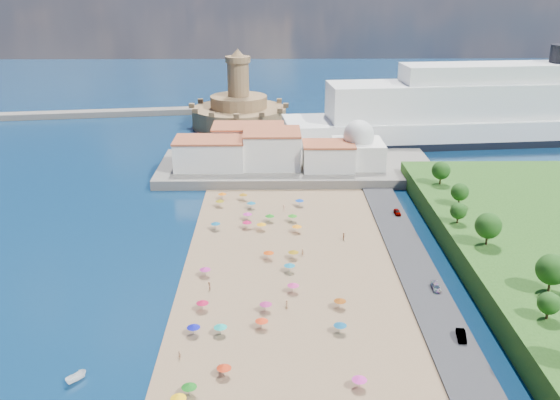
{
  "coord_description": "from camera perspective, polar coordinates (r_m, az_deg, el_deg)",
  "views": [
    {
      "loc": [
        2.03,
        -123.97,
        63.39
      ],
      "look_at": [
        4.0,
        25.0,
        8.0
      ],
      "focal_mm": 40.0,
      "sensor_mm": 36.0,
      "label": 1
    }
  ],
  "objects": [
    {
      "name": "cruise_ship",
      "position": [
        257.5,
        19.4,
        7.47
      ],
      "size": [
        169.05,
        41.0,
        36.61
      ],
      "color": "black",
      "rests_on": "ground"
    },
    {
      "name": "hillside_trees",
      "position": [
        135.25,
        20.04,
        -4.13
      ],
      "size": [
        15.21,
        109.4,
        7.59
      ],
      "color": "#382314",
      "rests_on": "hillside"
    },
    {
      "name": "breakwater",
      "position": [
        305.15,
        -22.46,
        7.11
      ],
      "size": [
        199.03,
        34.77,
        2.6
      ],
      "primitive_type": "cube",
      "rotation": [
        0.0,
        0.0,
        0.14
      ],
      "color": "#59544C",
      "rests_on": "ground"
    },
    {
      "name": "waterfront_buildings",
      "position": [
        205.33,
        -2.15,
        4.69
      ],
      "size": [
        57.0,
        29.0,
        11.0
      ],
      "color": "silver",
      "rests_on": "terrace"
    },
    {
      "name": "fortress",
      "position": [
        268.41,
        -3.78,
        8.15
      ],
      "size": [
        40.0,
        40.0,
        32.4
      ],
      "color": "#937149",
      "rests_on": "ground"
    },
    {
      "name": "domed_building",
      "position": [
        204.35,
        7.16,
        4.79
      ],
      "size": [
        16.0,
        16.0,
        15.0
      ],
      "color": "silver",
      "rests_on": "terrace"
    },
    {
      "name": "jetty",
      "position": [
        240.57,
        -4.09,
        5.36
      ],
      "size": [
        18.0,
        70.0,
        2.4
      ],
      "primitive_type": "cube",
      "color": "#59544C",
      "rests_on": "ground"
    },
    {
      "name": "ground",
      "position": [
        139.25,
        -1.52,
        -6.69
      ],
      "size": [
        700.0,
        700.0,
        0.0
      ],
      "primitive_type": "plane",
      "color": "#071938",
      "rests_on": "ground"
    },
    {
      "name": "beach_parasols",
      "position": [
        129.49,
        -2.11,
        -7.85
      ],
      "size": [
        31.18,
        112.21,
        2.2
      ],
      "color": "gray",
      "rests_on": "beach"
    },
    {
      "name": "parked_cars",
      "position": [
        140.39,
        13.41,
        -6.44
      ],
      "size": [
        2.04,
        64.97,
        1.4
      ],
      "color": "gray",
      "rests_on": "promenade"
    },
    {
      "name": "beachgoers",
      "position": [
        130.45,
        0.02,
        -8.11
      ],
      "size": [
        35.05,
        93.75,
        1.87
      ],
      "color": "tan",
      "rests_on": "beach"
    },
    {
      "name": "terrace",
      "position": [
        206.62,
        1.49,
        2.96
      ],
      "size": [
        90.0,
        36.0,
        3.0
      ],
      "primitive_type": "cube",
      "color": "#59544C",
      "rests_on": "ground"
    }
  ]
}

